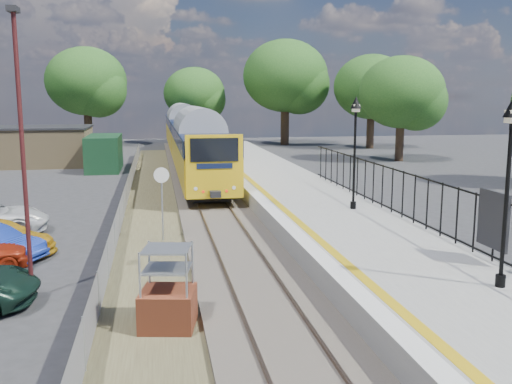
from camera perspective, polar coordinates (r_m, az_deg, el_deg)
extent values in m
plane|color=#2D2D30|center=(17.20, -0.52, -9.05)|extent=(120.00, 120.00, 0.00)
cube|color=#473F38|center=(26.77, -4.06, -2.09)|extent=(3.40, 80.00, 0.20)
cube|color=#4C472D|center=(24.69, -10.29, -3.38)|extent=(2.60, 70.00, 0.06)
cube|color=brown|center=(26.68, -5.61, -1.89)|extent=(0.07, 80.00, 0.14)
cube|color=brown|center=(26.82, -2.54, -1.79)|extent=(0.07, 80.00, 0.14)
cube|color=gray|center=(25.55, 5.82, -1.88)|extent=(5.00, 70.00, 0.90)
cube|color=silver|center=(24.95, 0.86, -1.04)|extent=(0.50, 70.00, 0.01)
cube|color=gold|center=(25.05, 1.98, -1.01)|extent=(0.30, 70.00, 0.01)
cylinder|color=black|center=(15.25, 23.24, -8.15)|extent=(0.24, 0.24, 0.30)
cylinder|color=black|center=(14.82, 23.71, -1.31)|extent=(0.10, 0.10, 3.70)
cube|color=black|center=(14.61, 24.22, 6.23)|extent=(0.08, 0.08, 0.30)
cube|color=beige|center=(14.60, 24.26, 6.89)|extent=(0.26, 0.26, 0.30)
cylinder|color=black|center=(23.90, 9.69, -1.30)|extent=(0.24, 0.24, 0.30)
cylinder|color=black|center=(23.62, 9.81, 3.12)|extent=(0.10, 0.10, 3.70)
cube|color=black|center=(23.49, 9.95, 7.85)|extent=(0.08, 0.08, 0.30)
cube|color=beige|center=(23.49, 9.96, 8.26)|extent=(0.26, 0.26, 0.30)
cone|color=black|center=(23.48, 9.98, 8.82)|extent=(0.44, 0.44, 0.50)
cube|color=black|center=(20.94, 16.25, 1.38)|extent=(0.05, 26.00, 0.05)
cube|color=black|center=(17.15, 22.64, -2.58)|extent=(0.08, 1.40, 1.60)
cube|color=#998056|center=(49.14, -20.98, 4.25)|extent=(8.00, 6.00, 3.00)
cube|color=black|center=(49.04, -21.08, 6.05)|extent=(8.20, 6.20, 0.15)
cube|color=#13361E|center=(44.44, -14.93, 3.80)|extent=(2.40, 6.00, 2.60)
cylinder|color=#332319|center=(66.58, -16.41, 6.08)|extent=(0.88, 0.88, 3.85)
ellipsoid|color=#1F4F1A|center=(66.51, -16.62, 10.57)|extent=(8.80, 8.80, 7.48)
cylinder|color=#332319|center=(68.36, -6.11, 6.19)|extent=(0.72, 0.72, 3.15)
ellipsoid|color=#1F4F1A|center=(68.25, -6.18, 9.78)|extent=(7.20, 7.20, 6.12)
cylinder|color=#332319|center=(65.83, 2.90, 6.57)|extent=(0.96, 0.96, 4.20)
ellipsoid|color=#1F4F1A|center=(65.79, 2.94, 11.53)|extent=(9.60, 9.60, 8.16)
cylinder|color=#332319|center=(62.47, 11.35, 5.91)|extent=(0.80, 0.80, 3.50)
ellipsoid|color=#1F4F1A|center=(62.36, 11.50, 10.27)|extent=(8.00, 8.00, 6.80)
cylinder|color=#332319|center=(50.66, 14.16, 4.81)|extent=(0.72, 0.72, 3.15)
ellipsoid|color=#1F4F1A|center=(50.51, 14.36, 9.65)|extent=(7.20, 7.20, 6.12)
cube|color=gold|center=(36.77, -5.79, 3.56)|extent=(2.80, 20.00, 1.90)
cube|color=#0E1736|center=(36.66, -5.83, 5.58)|extent=(2.82, 20.00, 0.90)
cube|color=black|center=(36.66, -5.83, 5.58)|extent=(2.82, 18.00, 0.70)
cube|color=black|center=(36.91, -5.76, 1.74)|extent=(2.00, 18.00, 0.45)
cube|color=gold|center=(57.26, -7.35, 5.65)|extent=(2.80, 20.00, 1.90)
cube|color=#0E1736|center=(57.19, -7.38, 6.95)|extent=(2.82, 20.00, 0.90)
cube|color=black|center=(57.19, -7.38, 6.95)|extent=(2.82, 18.00, 0.70)
cube|color=black|center=(57.35, -7.32, 4.47)|extent=(2.00, 18.00, 0.45)
cube|color=black|center=(26.51, -4.18, 4.22)|extent=(2.24, 0.04, 1.10)
cube|color=#954226|center=(13.98, -8.78, -11.54)|extent=(1.47, 1.47, 0.96)
cylinder|color=#999EA3|center=(21.82, -9.35, -1.67)|extent=(0.06, 0.06, 2.58)
cylinder|color=silver|center=(21.56, -9.44, 1.68)|extent=(0.58, 0.05, 0.58)
cylinder|color=#451717|center=(16.33, -22.25, 2.94)|extent=(0.12, 0.12, 7.61)
cube|color=black|center=(16.39, -23.13, 16.46)|extent=(0.25, 0.50, 0.15)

